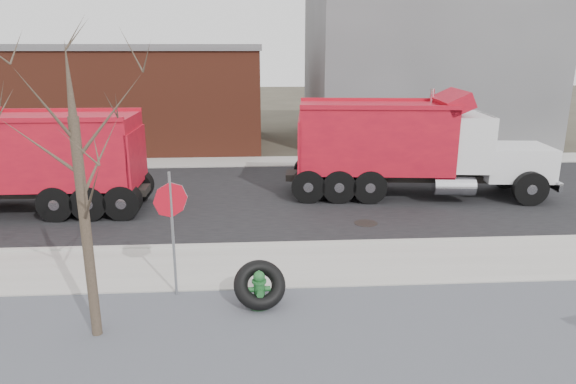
{
  "coord_description": "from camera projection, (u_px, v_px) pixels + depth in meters",
  "views": [
    {
      "loc": [
        -0.24,
        -11.14,
        5.07
      ],
      "look_at": [
        0.58,
        1.89,
        1.4
      ],
      "focal_mm": 32.0,
      "sensor_mm": 36.0,
      "label": 1
    }
  ],
  "objects": [
    {
      "name": "ground",
      "position": [
        268.0,
        271.0,
        12.09
      ],
      "size": [
        120.0,
        120.0,
        0.0
      ],
      "primitive_type": "plane",
      "color": "#383328",
      "rests_on": "ground"
    },
    {
      "name": "gravel_verge",
      "position": [
        274.0,
        356.0,
        8.72
      ],
      "size": [
        60.0,
        5.0,
        0.03
      ],
      "primitive_type": "cube",
      "color": "slate",
      "rests_on": "ground"
    },
    {
      "name": "sidewalk",
      "position": [
        268.0,
        266.0,
        12.32
      ],
      "size": [
        60.0,
        2.5,
        0.06
      ],
      "primitive_type": "cube",
      "color": "#9E9B93",
      "rests_on": "ground"
    },
    {
      "name": "curb",
      "position": [
        267.0,
        245.0,
        13.56
      ],
      "size": [
        60.0,
        0.15,
        0.11
      ],
      "primitive_type": "cube",
      "color": "#9E9B93",
      "rests_on": "ground"
    },
    {
      "name": "road",
      "position": [
        264.0,
        196.0,
        18.14
      ],
      "size": [
        60.0,
        9.4,
        0.02
      ],
      "primitive_type": "cube",
      "color": "black",
      "rests_on": "ground"
    },
    {
      "name": "far_sidewalk",
      "position": [
        262.0,
        162.0,
        23.61
      ],
      "size": [
        60.0,
        2.0,
        0.06
      ],
      "primitive_type": "cube",
      "color": "#9E9B93",
      "rests_on": "ground"
    },
    {
      "name": "building_grey",
      "position": [
        419.0,
        68.0,
        28.84
      ],
      "size": [
        12.0,
        10.0,
        8.0
      ],
      "color": "slate",
      "rests_on": "ground"
    },
    {
      "name": "building_brick",
      "position": [
        71.0,
        96.0,
        27.1
      ],
      "size": [
        20.2,
        8.2,
        5.3
      ],
      "color": "brown",
      "rests_on": "ground"
    },
    {
      "name": "bare_tree",
      "position": [
        78.0,
        159.0,
        8.5
      ],
      "size": [
        3.2,
        3.2,
        5.2
      ],
      "color": "#382D23",
      "rests_on": "ground"
    },
    {
      "name": "fire_hydrant",
      "position": [
        259.0,
        291.0,
        10.28
      ],
      "size": [
        0.46,
        0.44,
        0.81
      ],
      "rotation": [
        0.0,
        0.0,
        0.08
      ],
      "color": "#256329",
      "rests_on": "ground"
    },
    {
      "name": "truck_tire",
      "position": [
        260.0,
        285.0,
        10.34
      ],
      "size": [
        1.17,
        1.07,
        0.95
      ],
      "color": "black",
      "rests_on": "ground"
    },
    {
      "name": "stop_sign",
      "position": [
        172.0,
        213.0,
        10.4
      ],
      "size": [
        0.64,
        0.42,
        2.7
      ],
      "rotation": [
        0.0,
        0.0,
        0.17
      ],
      "color": "gray",
      "rests_on": "ground"
    },
    {
      "name": "dump_truck_red_a",
      "position": [
        408.0,
        144.0,
        17.85
      ],
      "size": [
        9.18,
        3.33,
        3.66
      ],
      "rotation": [
        0.0,
        0.0,
        -0.1
      ],
      "color": "black",
      "rests_on": "ground"
    },
    {
      "name": "dump_truck_red_b",
      "position": [
        23.0,
        158.0,
        16.0
      ],
      "size": [
        8.25,
        2.42,
        3.49
      ],
      "rotation": [
        0.0,
        0.0,
        3.14
      ],
      "color": "black",
      "rests_on": "ground"
    }
  ]
}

